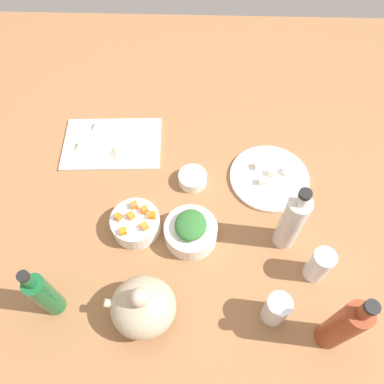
{
  "coord_description": "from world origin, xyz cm",
  "views": [
    {
      "loc": [
        -1.72,
        57.7,
        101.12
      ],
      "look_at": [
        0.0,
        0.0,
        8.0
      ],
      "focal_mm": 34.83,
      "sensor_mm": 36.0,
      "label": 1
    }
  ],
  "objects_px": {
    "bowl_greens": "(192,232)",
    "bowl_carrots": "(136,224)",
    "plate_tofu": "(269,178)",
    "cutting_board": "(112,144)",
    "bottle_1": "(44,295)",
    "drinking_glass_1": "(319,265)",
    "teapot": "(143,307)",
    "bowl_small_side": "(194,179)",
    "drinking_glass_0": "(276,309)",
    "bottle_0": "(292,222)",
    "bottle_2": "(343,326)"
  },
  "relations": [
    {
      "from": "bottle_1",
      "to": "drinking_glass_0",
      "type": "bearing_deg",
      "value": 179.28
    },
    {
      "from": "plate_tofu",
      "to": "bottle_0",
      "type": "height_order",
      "value": "bottle_0"
    },
    {
      "from": "bottle_0",
      "to": "cutting_board",
      "type": "bearing_deg",
      "value": -31.66
    },
    {
      "from": "bowl_greens",
      "to": "bowl_carrots",
      "type": "distance_m",
      "value": 0.16
    },
    {
      "from": "bowl_small_side",
      "to": "drinking_glass_0",
      "type": "xyz_separation_m",
      "value": [
        -0.21,
        0.4,
        0.04
      ]
    },
    {
      "from": "bottle_1",
      "to": "plate_tofu",
      "type": "bearing_deg",
      "value": -144.69
    },
    {
      "from": "bowl_small_side",
      "to": "drinking_glass_1",
      "type": "relative_size",
      "value": 0.75
    },
    {
      "from": "bottle_0",
      "to": "bottle_1",
      "type": "xyz_separation_m",
      "value": [
        0.61,
        0.21,
        -0.01
      ]
    },
    {
      "from": "bottle_1",
      "to": "cutting_board",
      "type": "bearing_deg",
      "value": -97.41
    },
    {
      "from": "plate_tofu",
      "to": "drinking_glass_1",
      "type": "height_order",
      "value": "drinking_glass_1"
    },
    {
      "from": "bottle_2",
      "to": "bowl_small_side",
      "type": "bearing_deg",
      "value": -52.85
    },
    {
      "from": "teapot",
      "to": "drinking_glass_0",
      "type": "xyz_separation_m",
      "value": [
        -0.33,
        -0.01,
        -0.01
      ]
    },
    {
      "from": "bottle_0",
      "to": "bowl_greens",
      "type": "bearing_deg",
      "value": 0.09
    },
    {
      "from": "bowl_carrots",
      "to": "bottle_0",
      "type": "height_order",
      "value": "bottle_0"
    },
    {
      "from": "teapot",
      "to": "drinking_glass_1",
      "type": "xyz_separation_m",
      "value": [
        -0.45,
        -0.12,
        -0.01
      ]
    },
    {
      "from": "bottle_2",
      "to": "bowl_greens",
      "type": "bearing_deg",
      "value": -37.51
    },
    {
      "from": "teapot",
      "to": "bowl_small_side",
      "type": "bearing_deg",
      "value": -105.3
    },
    {
      "from": "bottle_0",
      "to": "bottle_2",
      "type": "xyz_separation_m",
      "value": [
        -0.08,
        0.26,
        0.01
      ]
    },
    {
      "from": "bowl_carrots",
      "to": "teapot",
      "type": "height_order",
      "value": "teapot"
    },
    {
      "from": "bottle_0",
      "to": "bottle_2",
      "type": "distance_m",
      "value": 0.28
    },
    {
      "from": "bottle_1",
      "to": "drinking_glass_1",
      "type": "relative_size",
      "value": 1.96
    },
    {
      "from": "bottle_0",
      "to": "drinking_glass_1",
      "type": "bearing_deg",
      "value": 126.15
    },
    {
      "from": "plate_tofu",
      "to": "drinking_glass_0",
      "type": "bearing_deg",
      "value": 86.53
    },
    {
      "from": "plate_tofu",
      "to": "bowl_greens",
      "type": "relative_size",
      "value": 1.68
    },
    {
      "from": "teapot",
      "to": "bowl_carrots",
      "type": "bearing_deg",
      "value": -78.5
    },
    {
      "from": "cutting_board",
      "to": "teapot",
      "type": "bearing_deg",
      "value": 106.67
    },
    {
      "from": "bottle_2",
      "to": "drinking_glass_0",
      "type": "bearing_deg",
      "value": -21.03
    },
    {
      "from": "bowl_greens",
      "to": "bowl_carrots",
      "type": "bearing_deg",
      "value": -8.27
    },
    {
      "from": "bowl_small_side",
      "to": "drinking_glass_1",
      "type": "xyz_separation_m",
      "value": [
        -0.33,
        0.29,
        0.04
      ]
    },
    {
      "from": "bowl_carrots",
      "to": "drinking_glass_1",
      "type": "distance_m",
      "value": 0.51
    },
    {
      "from": "bowl_greens",
      "to": "bowl_small_side",
      "type": "bearing_deg",
      "value": -89.75
    },
    {
      "from": "plate_tofu",
      "to": "cutting_board",
      "type": "bearing_deg",
      "value": -13.47
    },
    {
      "from": "bowl_greens",
      "to": "cutting_board",
      "type": "bearing_deg",
      "value": -50.14
    },
    {
      "from": "teapot",
      "to": "drinking_glass_1",
      "type": "relative_size",
      "value": 1.49
    },
    {
      "from": "plate_tofu",
      "to": "drinking_glass_0",
      "type": "height_order",
      "value": "drinking_glass_0"
    },
    {
      "from": "bottle_2",
      "to": "drinking_glass_0",
      "type": "distance_m",
      "value": 0.16
    },
    {
      "from": "bottle_1",
      "to": "drinking_glass_0",
      "type": "relative_size",
      "value": 2.14
    },
    {
      "from": "plate_tofu",
      "to": "bottle_0",
      "type": "bearing_deg",
      "value": 96.37
    },
    {
      "from": "bowl_greens",
      "to": "bowl_carrots",
      "type": "relative_size",
      "value": 1.07
    },
    {
      "from": "bowl_small_side",
      "to": "teapot",
      "type": "bearing_deg",
      "value": 74.7
    },
    {
      "from": "cutting_board",
      "to": "bowl_small_side",
      "type": "relative_size",
      "value": 3.64
    },
    {
      "from": "plate_tofu",
      "to": "bowl_greens",
      "type": "xyz_separation_m",
      "value": [
        0.24,
        0.21,
        0.02
      ]
    },
    {
      "from": "bowl_small_side",
      "to": "bowl_carrots",
      "type": "bearing_deg",
      "value": 45.95
    },
    {
      "from": "cutting_board",
      "to": "plate_tofu",
      "type": "distance_m",
      "value": 0.53
    },
    {
      "from": "bottle_1",
      "to": "bowl_carrots",
      "type": "bearing_deg",
      "value": -129.04
    },
    {
      "from": "bottle_0",
      "to": "drinking_glass_1",
      "type": "height_order",
      "value": "bottle_0"
    },
    {
      "from": "bowl_small_side",
      "to": "bottle_1",
      "type": "relative_size",
      "value": 0.38
    },
    {
      "from": "bowl_carrots",
      "to": "plate_tofu",
      "type": "bearing_deg",
      "value": -155.08
    },
    {
      "from": "cutting_board",
      "to": "bowl_carrots",
      "type": "distance_m",
      "value": 0.33
    },
    {
      "from": "bowl_greens",
      "to": "bottle_1",
      "type": "height_order",
      "value": "bottle_1"
    }
  ]
}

